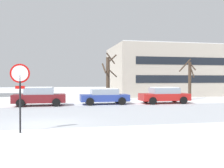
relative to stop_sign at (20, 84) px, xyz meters
name	(u,v)px	position (x,y,z in m)	size (l,w,h in m)	color
ground_plane	(42,125)	(0.75, 1.64, -1.92)	(120.00, 120.00, 0.00)	white
road_surface	(46,115)	(0.75, 5.18, -1.92)	(80.00, 9.10, 0.00)	#B7BCC4
stop_sign	(20,84)	(0.00, 0.00, 0.00)	(0.76, 0.10, 2.74)	black
parked_car_maroon	(39,96)	(-0.03, 10.62, -1.16)	(4.10, 2.04, 1.51)	maroon
parked_car_blue	(104,96)	(5.29, 10.78, -1.22)	(4.09, 1.98, 1.36)	#283D93
parked_car_red	(164,95)	(10.61, 10.54, -1.19)	(4.29, 2.03, 1.44)	red
tree_far_mid	(108,77)	(6.15, 13.60, 0.41)	(1.45, 1.75, 4.65)	#423326
tree_far_right	(190,79)	(14.86, 13.87, 0.28)	(1.57, 1.46, 4.36)	#423326
building_far_right	(170,71)	(16.41, 22.22, 1.36)	(15.82, 9.73, 6.56)	#B2A899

